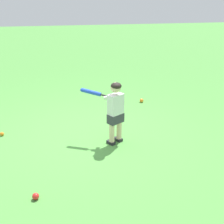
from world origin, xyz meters
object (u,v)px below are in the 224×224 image
(child_batter, at_px, (114,107))
(play_ball_center_lawn, at_px, (2,134))
(play_ball_far_right, at_px, (142,100))
(play_ball_by_bucket, at_px, (36,196))

(child_batter, relative_size, play_ball_center_lawn, 14.88)
(child_batter, relative_size, play_ball_far_right, 11.93)
(play_ball_by_bucket, distance_m, play_ball_far_right, 3.85)
(play_ball_center_lawn, relative_size, play_ball_by_bucket, 0.84)
(play_ball_center_lawn, height_order, play_ball_far_right, play_ball_far_right)
(child_batter, height_order, play_ball_by_bucket, child_batter)
(play_ball_center_lawn, distance_m, play_ball_by_bucket, 2.02)
(child_batter, xyz_separation_m, play_ball_by_bucket, (-1.27, -1.27, -0.61))
(play_ball_by_bucket, relative_size, play_ball_far_right, 0.95)
(play_ball_center_lawn, bearing_deg, play_ball_far_right, 21.33)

